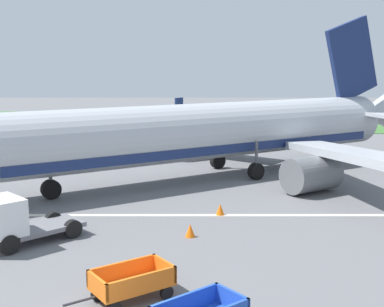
{
  "coord_description": "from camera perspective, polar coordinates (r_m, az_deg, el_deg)",
  "views": [
    {
      "loc": [
        2.16,
        -13.13,
        7.38
      ],
      "look_at": [
        2.23,
        13.86,
        2.8
      ],
      "focal_mm": 48.17,
      "sensor_mm": 36.0,
      "label": 1
    }
  ],
  "objects": [
    {
      "name": "grass_strip",
      "position": [
        70.91,
        -1.91,
        3.68
      ],
      "size": [
        220.0,
        28.0,
        0.06
      ],
      "primitive_type": "cube",
      "color": "#3D7033",
      "rests_on": "ground"
    },
    {
      "name": "baggage_cart_second_in_row",
      "position": [
        16.99,
        -6.84,
        -13.96
      ],
      "size": [
        3.33,
        2.64,
        1.07
      ],
      "color": "orange",
      "rests_on": "ground"
    },
    {
      "name": "traffic_cone_near_plane",
      "position": [
        22.76,
        -0.36,
        -8.51
      ],
      "size": [
        0.45,
        0.45,
        0.59
      ],
      "primitive_type": "cone",
      "color": "orange",
      "rests_on": "ground"
    },
    {
      "name": "airplane",
      "position": [
        34.65,
        2.84,
        2.45
      ],
      "size": [
        33.63,
        28.16,
        11.34
      ],
      "color": "#B2B7BC",
      "rests_on": "ground"
    },
    {
      "name": "service_truck_beside_carts",
      "position": [
        22.71,
        -19.61,
        -7.0
      ],
      "size": [
        4.47,
        4.4,
        2.1
      ],
      "color": "slate",
      "rests_on": "ground"
    },
    {
      "name": "traffic_cone_mid_apron",
      "position": [
        26.02,
        2.98,
        -6.2
      ],
      "size": [
        0.44,
        0.44,
        0.58
      ],
      "primitive_type": "cone",
      "color": "orange",
      "rests_on": "ground"
    },
    {
      "name": "apron_stripe",
      "position": [
        26.08,
        -4.94,
        -6.83
      ],
      "size": [
        120.0,
        0.36,
        0.01
      ],
      "primitive_type": "cube",
      "color": "silver",
      "rests_on": "ground"
    }
  ]
}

